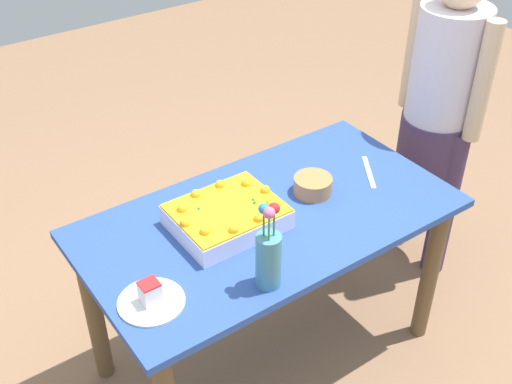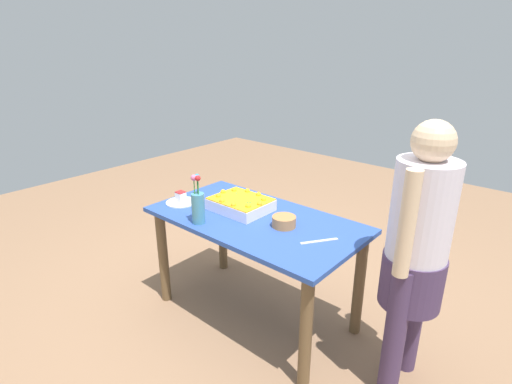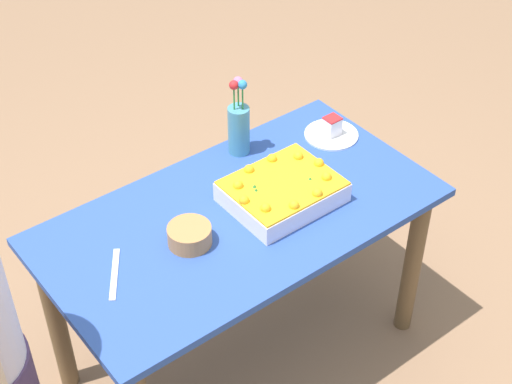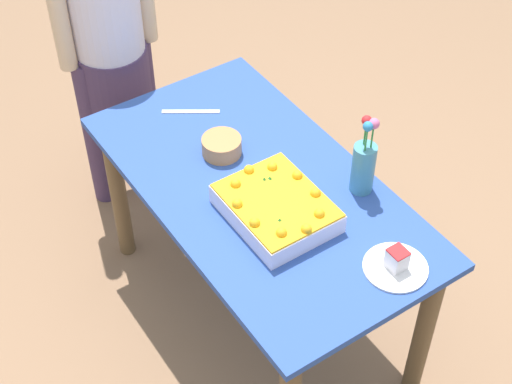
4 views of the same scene
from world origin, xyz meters
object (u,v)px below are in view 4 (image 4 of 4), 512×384
serving_plate_with_slice (396,264)px  cake_knife (191,112)px  flower_vase (364,164)px  sheet_cake (276,207)px  fruit_bowl (222,146)px  person_standing (108,37)px

serving_plate_with_slice → cake_knife: bearing=7.7°
flower_vase → cake_knife: bearing=21.7°
sheet_cake → serving_plate_with_slice: sheet_cake is taller
serving_plate_with_slice → cake_knife: (1.06, 0.14, -0.02)m
serving_plate_with_slice → fruit_bowl: size_ratio=1.43×
cake_knife → person_standing: size_ratio=0.15×
serving_plate_with_slice → flower_vase: bearing=-22.0°
sheet_cake → fruit_bowl: 0.38m
sheet_cake → serving_plate_with_slice: bearing=-155.2°
sheet_cake → cake_knife: bearing=-3.9°
flower_vase → person_standing: size_ratio=0.21×
cake_knife → flower_vase: flower_vase is taller
sheet_cake → fruit_bowl: bearing=-2.8°
sheet_cake → person_standing: 1.16m
fruit_bowl → person_standing: size_ratio=0.10×
fruit_bowl → person_standing: 0.78m
sheet_cake → cake_knife: size_ratio=1.66×
flower_vase → fruit_bowl: size_ratio=2.15×
person_standing → cake_knife: bearing=11.0°
flower_vase → person_standing: (1.21, 0.38, -0.01)m
sheet_cake → cake_knife: sheet_cake is taller
person_standing → fruit_bowl: bearing=5.3°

